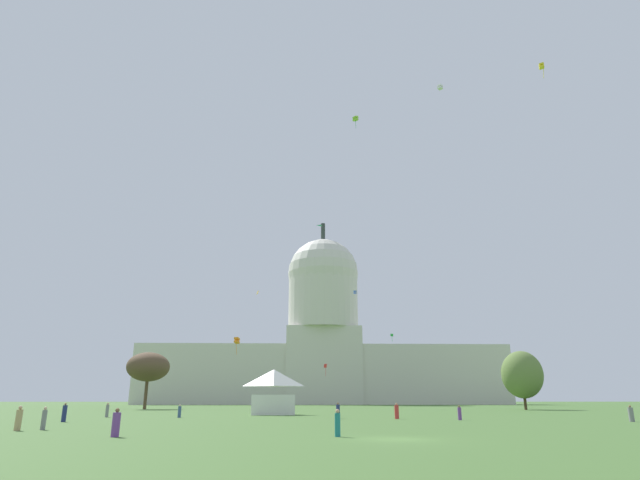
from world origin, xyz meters
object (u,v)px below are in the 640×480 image
at_px(kite_orange_low, 237,341).
at_px(kite_blue_mid, 355,292).
at_px(person_grey_back_right, 44,419).
at_px(kite_green_mid, 392,336).
at_px(person_red_near_tree_east, 397,412).
at_px(kite_gold_high, 258,293).
at_px(person_grey_lawn_far_left, 631,414).
at_px(person_denim_mid_left, 180,412).
at_px(kite_white_high, 440,87).
at_px(person_navy_edge_east, 338,411).
at_px(kite_red_low, 325,367).
at_px(tree_east_mid, 522,375).
at_px(person_teal_near_tent, 338,424).
at_px(person_purple_edge_west, 460,413).
at_px(kite_yellow_high, 542,66).
at_px(person_grey_near_tree_west, 107,411).
at_px(kite_turquoise_high, 321,226).
at_px(kite_lime_high, 355,119).
at_px(event_tent, 274,392).
at_px(person_navy_mid_center, 64,413).
at_px(tree_west_far, 148,367).
at_px(person_tan_back_center, 19,419).
at_px(person_purple_aisle_center, 116,424).
at_px(capitol_building, 323,343).

distance_m(kite_orange_low, kite_blue_mid, 38.70).
height_order(person_grey_back_right, kite_green_mid, kite_green_mid).
xyz_separation_m(person_red_near_tree_east, kite_gold_high, (-26.20, 122.59, 37.39)).
bearing_deg(person_grey_lawn_far_left, person_denim_mid_left, 13.48).
height_order(kite_white_high, kite_blue_mid, kite_white_high).
xyz_separation_m(person_red_near_tree_east, kite_blue_mid, (2.87, 69.51, 27.22)).
relative_size(person_navy_edge_east, kite_red_low, 0.55).
distance_m(tree_east_mid, person_teal_near_tent, 89.44).
relative_size(person_purple_edge_west, kite_yellow_high, 0.51).
bearing_deg(person_navy_edge_east, kite_blue_mid, -23.14).
height_order(person_grey_near_tree_west, person_purple_edge_west, person_grey_near_tree_west).
xyz_separation_m(kite_blue_mid, kite_turquoise_high, (-9.01, -9.47, 14.31)).
distance_m(person_denim_mid_left, kite_lime_high, 69.97).
relative_size(tree_east_mid, person_purple_edge_west, 7.97).
relative_size(person_grey_back_right, kite_orange_low, 0.47).
height_order(event_tent, person_grey_lawn_far_left, event_tent).
bearing_deg(event_tent, person_grey_back_right, -114.74).
relative_size(person_navy_edge_east, kite_gold_high, 1.22).
xyz_separation_m(person_navy_mid_center, person_teal_near_tent, (24.90, -21.42, -0.08)).
bearing_deg(kite_white_high, kite_yellow_high, 24.47).
height_order(tree_west_far, kite_turquoise_high, kite_turquoise_high).
bearing_deg(person_tan_back_center, person_grey_lawn_far_left, -32.70).
xyz_separation_m(person_tan_back_center, kite_white_high, (45.14, 44.98, 57.17)).
distance_m(person_purple_aisle_center, kite_orange_low, 74.07).
distance_m(event_tent, kite_lime_high, 60.49).
height_order(kite_red_low, kite_orange_low, kite_orange_low).
relative_size(tree_east_mid, kite_blue_mid, 12.74).
bearing_deg(person_tan_back_center, kite_yellow_high, -15.37).
xyz_separation_m(person_purple_aisle_center, kite_red_low, (17.12, 105.89, 9.36)).
bearing_deg(kite_green_mid, tree_west_far, -82.06).
bearing_deg(kite_red_low, person_denim_mid_left, -101.66).
distance_m(person_navy_mid_center, person_teal_near_tent, 32.84).
relative_size(event_tent, person_grey_back_right, 4.02).
bearing_deg(person_grey_lawn_far_left, kite_yellow_high, -81.37).
xyz_separation_m(tree_east_mid, person_tan_back_center, (-65.57, -70.91, -6.20)).
relative_size(person_purple_aisle_center, kite_lime_high, 0.57).
height_order(person_grey_back_right, kite_yellow_high, kite_yellow_high).
distance_m(person_grey_back_right, kite_red_low, 101.82).
bearing_deg(tree_west_far, person_navy_mid_center, -80.80).
bearing_deg(kite_orange_low, person_navy_edge_east, 134.37).
xyz_separation_m(person_purple_edge_west, kite_red_low, (-10.27, 81.63, 9.41)).
bearing_deg(person_navy_edge_east, person_teal_near_tent, 160.64).
bearing_deg(person_navy_edge_east, tree_east_mid, -56.26).
relative_size(person_denim_mid_left, person_red_near_tree_east, 0.89).
xyz_separation_m(kite_yellow_high, kite_lime_high, (-30.39, 20.01, 0.65)).
bearing_deg(kite_red_low, kite_gold_high, 120.36).
bearing_deg(person_grey_back_right, tree_east_mid, 68.02).
bearing_deg(capitol_building, kite_white_high, -82.80).
height_order(person_denim_mid_left, kite_blue_mid, kite_blue_mid).
bearing_deg(kite_white_high, person_navy_edge_east, -83.40).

